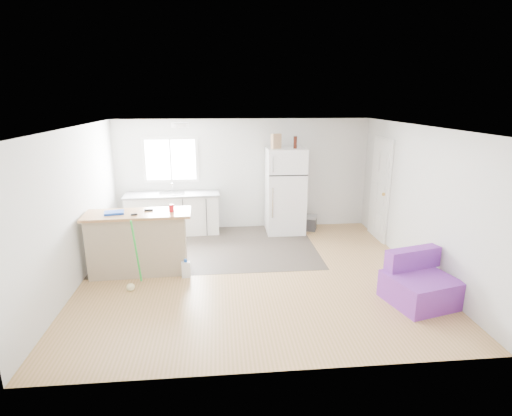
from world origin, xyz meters
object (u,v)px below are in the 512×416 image
at_px(mop, 133,275).
at_px(red_cup, 171,208).
at_px(cardboard_box, 276,141).
at_px(peninsula, 138,243).
at_px(kitchen_cabinets, 173,213).
at_px(cooler, 307,222).
at_px(blue_tray, 114,213).
at_px(refrigerator, 285,191).
at_px(bottle_left, 295,142).
at_px(cleaner_jug, 186,269).
at_px(bottle_right, 295,142).
at_px(purple_seat, 419,284).

distance_m(mop, red_cup, 1.21).
bearing_deg(cardboard_box, peninsula, -144.48).
height_order(kitchen_cabinets, cooler, kitchen_cabinets).
bearing_deg(cooler, blue_tray, -130.06).
bearing_deg(mop, kitchen_cabinets, 86.87).
distance_m(refrigerator, mop, 3.78).
bearing_deg(cardboard_box, cooler, 9.73).
xyz_separation_m(refrigerator, mop, (-2.74, -2.52, -0.68)).
distance_m(refrigerator, red_cup, 2.88).
height_order(cooler, blue_tray, blue_tray).
xyz_separation_m(kitchen_cabinets, peninsula, (-0.35, -1.97, 0.08)).
bearing_deg(refrigerator, kitchen_cabinets, 178.20).
distance_m(kitchen_cabinets, red_cup, 2.08).
relative_size(peninsula, red_cup, 14.30).
height_order(refrigerator, blue_tray, refrigerator).
distance_m(peninsula, bottle_left, 3.70).
xyz_separation_m(peninsula, bottle_left, (2.92, 1.77, 1.42)).
bearing_deg(cardboard_box, cleaner_jug, -130.18).
bearing_deg(kitchen_cabinets, mop, -100.72).
relative_size(peninsula, bottle_right, 6.86).
relative_size(cooler, purple_seat, 0.50).
bearing_deg(purple_seat, kitchen_cabinets, 124.12).
xyz_separation_m(mop, cardboard_box, (2.52, 2.44, 1.74)).
height_order(kitchen_cabinets, mop, kitchen_cabinets).
xyz_separation_m(purple_seat, bottle_left, (-1.23, 3.16, 1.69)).
xyz_separation_m(purple_seat, cardboard_box, (-1.62, 3.20, 1.71)).
height_order(purple_seat, cardboard_box, cardboard_box).
bearing_deg(refrigerator, blue_tray, -147.94).
relative_size(purple_seat, mop, 0.91).
xyz_separation_m(red_cup, cardboard_box, (1.97, 1.80, 0.87)).
bearing_deg(purple_seat, cleaner_jug, 147.23).
bearing_deg(cleaner_jug, mop, -158.45).
bearing_deg(peninsula, purple_seat, -21.09).
bearing_deg(red_cup, bottle_left, 36.81).
relative_size(refrigerator, mop, 1.61).
xyz_separation_m(refrigerator, cleaner_jug, (-1.97, -2.15, -0.77)).
relative_size(purple_seat, red_cup, 8.60).
distance_m(peninsula, refrigerator, 3.35).
relative_size(kitchen_cabinets, blue_tray, 6.66).
height_order(peninsula, bottle_left, bottle_left).
relative_size(purple_seat, bottle_right, 4.13).
bearing_deg(mop, cleaner_jug, 29.96).
bearing_deg(mop, bottle_right, 44.56).
bearing_deg(refrigerator, cardboard_box, -161.77).
relative_size(kitchen_cabinets, cooler, 3.89).
bearing_deg(cardboard_box, kitchen_cabinets, 175.81).
bearing_deg(red_cup, cooler, 35.61).
height_order(cooler, cleaner_jug, cooler).
relative_size(cleaner_jug, bottle_left, 1.25).
bearing_deg(peninsula, kitchen_cabinets, 77.16).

